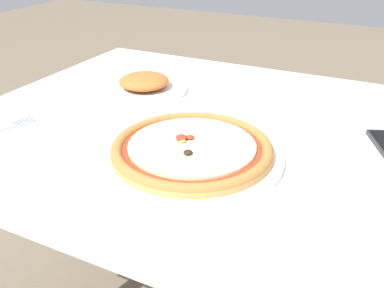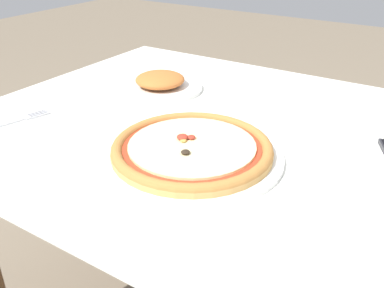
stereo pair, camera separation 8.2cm
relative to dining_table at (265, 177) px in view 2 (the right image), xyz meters
The scene contains 4 objects.
dining_table is the anchor object (origin of this frame).
pizza_plate 0.21m from the dining_table, 123.07° to the right, with size 0.35×0.35×0.04m.
fork 0.58m from the dining_table, 156.93° to the right, with size 0.06×0.17×0.00m.
side_plate 0.41m from the dining_table, 161.53° to the left, with size 0.23×0.23×0.05m.
Camera 2 is at (0.29, -0.76, 1.16)m, focal length 40.00 mm.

